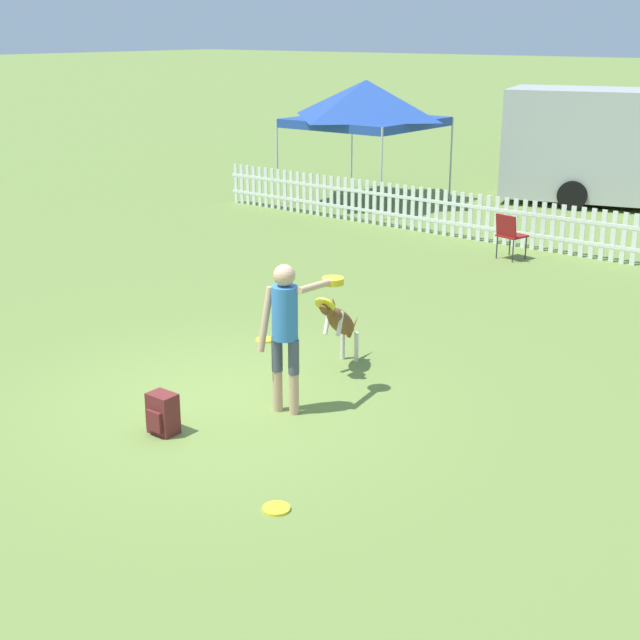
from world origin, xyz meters
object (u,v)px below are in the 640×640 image
leaping_dog (339,321)px  frisbee_near_dog (160,407)px  equipment_trailer (607,145)px  handler_person (288,320)px  folding_chair_center (509,232)px  canopy_tent_main (366,103)px  frisbee_near_handler (276,508)px  frisbee_midfield (265,340)px  backpack_on_grass (162,414)px

leaping_dog → frisbee_near_dog: 2.42m
equipment_trailer → leaping_dog: bearing=-98.9°
handler_person → folding_chair_center: (-1.19, 7.60, -0.55)m
equipment_trailer → handler_person: bearing=-98.2°
canopy_tent_main → leaping_dog: bearing=-56.2°
equipment_trailer → frisbee_near_handler: bearing=-94.4°
frisbee_near_dog → canopy_tent_main: canopy_tent_main is taller
frisbee_midfield → handler_person: bearing=-42.0°
folding_chair_center → canopy_tent_main: 6.31m
canopy_tent_main → frisbee_near_handler: bearing=-57.6°
leaping_dog → frisbee_near_dog: bearing=55.7°
frisbee_midfield → equipment_trailer: bearing=90.7°
handler_person → frisbee_midfield: size_ratio=6.78×
folding_chair_center → backpack_on_grass: bearing=105.5°
handler_person → canopy_tent_main: bearing=108.3°
frisbee_near_handler → equipment_trailer: equipment_trailer is taller
folding_chair_center → canopy_tent_main: size_ratio=0.28×
folding_chair_center → equipment_trailer: 6.37m
folding_chair_center → leaping_dog: bearing=109.9°
frisbee_near_dog → canopy_tent_main: bearing=115.0°
frisbee_near_handler → frisbee_midfield: same height
leaping_dog → frisbee_midfield: size_ratio=4.60×
leaping_dog → frisbee_midfield: (-1.41, 0.21, -0.61)m
frisbee_near_handler → backpack_on_grass: size_ratio=0.56×
frisbee_near_handler → handler_person: bearing=127.1°
folding_chair_center → frisbee_near_dog: bearing=102.2°
frisbee_near_handler → folding_chair_center: (-2.47, 9.30, 0.49)m
canopy_tent_main → equipment_trailer: size_ratio=0.55×
frisbee_near_dog → equipment_trailer: equipment_trailer is taller
frisbee_near_dog → backpack_on_grass: bearing=-38.6°
frisbee_near_handler → canopy_tent_main: size_ratio=0.08×
frisbee_near_dog → frisbee_near_handler: bearing=-19.3°
leaping_dog → frisbee_near_handler: leaping_dog is taller
frisbee_midfield → folding_chair_center: 6.09m
leaping_dog → equipment_trailer: size_ratio=0.21×
handler_person → frisbee_midfield: bearing=124.8°
handler_person → equipment_trailer: (-1.89, 13.87, 0.35)m
backpack_on_grass → canopy_tent_main: (-5.81, 11.78, 2.11)m
handler_person → canopy_tent_main: (-6.47, 10.54, 1.27)m
handler_person → leaping_dog: 1.45m
handler_person → canopy_tent_main: size_ratio=0.56×
frisbee_midfield → backpack_on_grass: 3.02m
folding_chair_center → canopy_tent_main: (-5.28, 2.94, 1.83)m
handler_person → leaping_dog: bearing=90.5°
leaping_dog → equipment_trailer: bearing=-96.1°
handler_person → folding_chair_center: size_ratio=2.00×
leaping_dog → canopy_tent_main: canopy_tent_main is taller
backpack_on_grass → folding_chair_center: bearing=93.4°
leaping_dog → backpack_on_grass: bearing=69.5°
frisbee_near_handler → folding_chair_center: 9.63m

